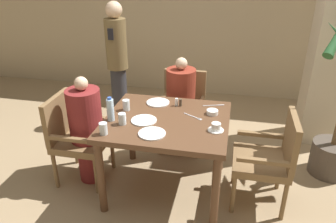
{
  "coord_description": "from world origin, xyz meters",
  "views": [
    {
      "loc": [
        0.55,
        -2.56,
        2.11
      ],
      "look_at": [
        0.0,
        0.05,
        0.82
      ],
      "focal_mm": 35.0,
      "sensor_mm": 36.0,
      "label": 1
    }
  ],
  "objects_px": {
    "chair_far_side": "(183,106)",
    "glass_tall_far": "(126,105)",
    "diner_in_left_chair": "(87,129)",
    "plate_dessert_center": "(152,133)",
    "glass_tall_mid": "(103,129)",
    "diner_in_far_chair": "(181,105)",
    "chair_right_side": "(270,156)",
    "glass_tall_near": "(122,119)",
    "chair_left_side": "(75,134)",
    "bowl_small": "(212,112)",
    "teacup_with_saucer": "(216,127)",
    "water_bottle": "(110,110)",
    "standing_host": "(117,60)",
    "plate_main_left": "(158,102)",
    "plate_main_right": "(144,120)"
  },
  "relations": [
    {
      "from": "teacup_with_saucer",
      "to": "chair_left_side",
      "type": "bearing_deg",
      "value": 174.82
    },
    {
      "from": "plate_dessert_center",
      "to": "glass_tall_mid",
      "type": "xyz_separation_m",
      "value": [
        -0.39,
        -0.08,
        0.04
      ]
    },
    {
      "from": "glass_tall_near",
      "to": "chair_right_side",
      "type": "bearing_deg",
      "value": 7.78
    },
    {
      "from": "diner_in_left_chair",
      "to": "bowl_small",
      "type": "relative_size",
      "value": 10.41
    },
    {
      "from": "standing_host",
      "to": "plate_main_left",
      "type": "height_order",
      "value": "standing_host"
    },
    {
      "from": "plate_dessert_center",
      "to": "glass_tall_mid",
      "type": "distance_m",
      "value": 0.4
    },
    {
      "from": "chair_far_side",
      "to": "teacup_with_saucer",
      "type": "height_order",
      "value": "chair_far_side"
    },
    {
      "from": "glass_tall_mid",
      "to": "bowl_small",
      "type": "bearing_deg",
      "value": 33.58
    },
    {
      "from": "diner_in_left_chair",
      "to": "chair_right_side",
      "type": "xyz_separation_m",
      "value": [
        1.73,
        0.0,
        -0.07
      ]
    },
    {
      "from": "plate_main_left",
      "to": "glass_tall_mid",
      "type": "height_order",
      "value": "glass_tall_mid"
    },
    {
      "from": "diner_in_far_chair",
      "to": "teacup_with_saucer",
      "type": "height_order",
      "value": "diner_in_far_chair"
    },
    {
      "from": "plate_main_right",
      "to": "glass_tall_near",
      "type": "relative_size",
      "value": 2.24
    },
    {
      "from": "teacup_with_saucer",
      "to": "water_bottle",
      "type": "bearing_deg",
      "value": -179.88
    },
    {
      "from": "chair_far_side",
      "to": "water_bottle",
      "type": "relative_size",
      "value": 4.02
    },
    {
      "from": "plate_main_right",
      "to": "bowl_small",
      "type": "relative_size",
      "value": 2.13
    },
    {
      "from": "diner_in_left_chair",
      "to": "glass_tall_mid",
      "type": "bearing_deg",
      "value": -47.24
    },
    {
      "from": "diner_in_far_chair",
      "to": "plate_dessert_center",
      "type": "bearing_deg",
      "value": -93.45
    },
    {
      "from": "standing_host",
      "to": "glass_tall_far",
      "type": "distance_m",
      "value": 1.35
    },
    {
      "from": "diner_in_left_chair",
      "to": "chair_right_side",
      "type": "distance_m",
      "value": 1.73
    },
    {
      "from": "plate_main_left",
      "to": "bowl_small",
      "type": "relative_size",
      "value": 2.13
    },
    {
      "from": "standing_host",
      "to": "plate_main_left",
      "type": "distance_m",
      "value": 1.29
    },
    {
      "from": "chair_right_side",
      "to": "plate_dessert_center",
      "type": "distance_m",
      "value": 1.07
    },
    {
      "from": "standing_host",
      "to": "water_bottle",
      "type": "distance_m",
      "value": 1.54
    },
    {
      "from": "standing_host",
      "to": "glass_tall_mid",
      "type": "xyz_separation_m",
      "value": [
        0.5,
        -1.71,
        -0.04
      ]
    },
    {
      "from": "plate_main_right",
      "to": "plate_main_left",
      "type": "bearing_deg",
      "value": 85.44
    },
    {
      "from": "diner_in_left_chair",
      "to": "diner_in_far_chair",
      "type": "distance_m",
      "value": 1.08
    },
    {
      "from": "teacup_with_saucer",
      "to": "plate_main_left",
      "type": "bearing_deg",
      "value": 143.79
    },
    {
      "from": "standing_host",
      "to": "plate_main_right",
      "type": "height_order",
      "value": "standing_host"
    },
    {
      "from": "diner_in_far_chair",
      "to": "bowl_small",
      "type": "xyz_separation_m",
      "value": [
        0.39,
        -0.55,
        0.21
      ]
    },
    {
      "from": "plate_main_right",
      "to": "water_bottle",
      "type": "distance_m",
      "value": 0.31
    },
    {
      "from": "chair_right_side",
      "to": "chair_left_side",
      "type": "bearing_deg",
      "value": 180.0
    },
    {
      "from": "chair_right_side",
      "to": "teacup_with_saucer",
      "type": "height_order",
      "value": "chair_right_side"
    },
    {
      "from": "diner_in_far_chair",
      "to": "water_bottle",
      "type": "bearing_deg",
      "value": -119.13
    },
    {
      "from": "chair_right_side",
      "to": "bowl_small",
      "type": "height_order",
      "value": "chair_right_side"
    },
    {
      "from": "chair_right_side",
      "to": "water_bottle",
      "type": "height_order",
      "value": "water_bottle"
    },
    {
      "from": "water_bottle",
      "to": "glass_tall_far",
      "type": "distance_m",
      "value": 0.24
    },
    {
      "from": "diner_in_left_chair",
      "to": "glass_tall_near",
      "type": "xyz_separation_m",
      "value": [
        0.44,
        -0.18,
        0.25
      ]
    },
    {
      "from": "standing_host",
      "to": "teacup_with_saucer",
      "type": "bearing_deg",
      "value": -46.37
    },
    {
      "from": "water_bottle",
      "to": "standing_host",
      "type": "bearing_deg",
      "value": 107.71
    },
    {
      "from": "diner_in_left_chair",
      "to": "chair_far_side",
      "type": "bearing_deg",
      "value": 47.53
    },
    {
      "from": "chair_far_side",
      "to": "glass_tall_near",
      "type": "distance_m",
      "value": 1.15
    },
    {
      "from": "chair_left_side",
      "to": "glass_tall_far",
      "type": "relative_size",
      "value": 8.81
    },
    {
      "from": "chair_left_side",
      "to": "bowl_small",
      "type": "xyz_separation_m",
      "value": [
        1.32,
        0.18,
        0.29
      ]
    },
    {
      "from": "chair_far_side",
      "to": "glass_tall_far",
      "type": "relative_size",
      "value": 8.81
    },
    {
      "from": "chair_right_side",
      "to": "glass_tall_near",
      "type": "distance_m",
      "value": 1.34
    },
    {
      "from": "diner_in_left_chair",
      "to": "plate_dessert_center",
      "type": "relative_size",
      "value": 4.89
    },
    {
      "from": "chair_right_side",
      "to": "glass_tall_far",
      "type": "height_order",
      "value": "chair_right_side"
    },
    {
      "from": "glass_tall_mid",
      "to": "diner_in_far_chair",
      "type": "bearing_deg",
      "value": 67.93
    },
    {
      "from": "chair_right_side",
      "to": "diner_in_left_chair",
      "type": "bearing_deg",
      "value": 180.0
    },
    {
      "from": "plate_dessert_center",
      "to": "glass_tall_far",
      "type": "distance_m",
      "value": 0.53
    }
  ]
}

